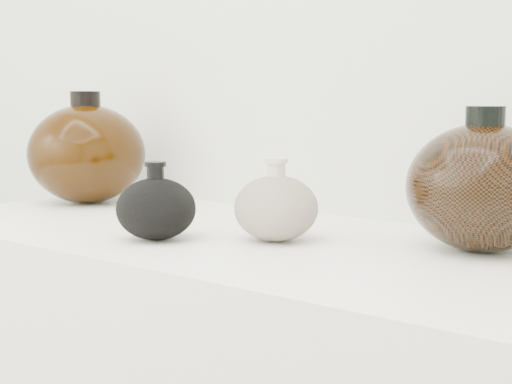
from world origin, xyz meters
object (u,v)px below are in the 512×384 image
Objects in this scene: black_gourd_vase at (156,208)px; left_round_pot at (87,153)px; right_round_pot at (482,187)px; cream_gourd_vase at (276,207)px.

left_round_pot is (-0.39, 0.19, 0.05)m from black_gourd_vase.
black_gourd_vase is at bearing -152.22° from right_round_pot.
black_gourd_vase is 0.18m from cream_gourd_vase.
left_round_pot is 0.80m from right_round_pot.
right_round_pot is (0.80, 0.03, -0.01)m from left_round_pot.
black_gourd_vase is at bearing -25.82° from left_round_pot.
right_round_pot reaches higher than cream_gourd_vase.
left_round_pot is (-0.54, 0.09, 0.05)m from cream_gourd_vase.
right_round_pot reaches higher than black_gourd_vase.
black_gourd_vase is 0.51× the size of right_round_pot.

